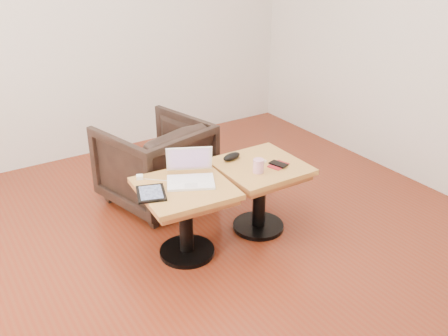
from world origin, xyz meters
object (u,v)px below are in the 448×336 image
side_table_left (185,203)px  laptop (190,174)px  side_table_right (260,181)px  armchair (155,163)px  striped_cup (258,166)px

side_table_left → laptop: 0.20m
side_table_right → armchair: bearing=120.6°
side_table_right → side_table_left: bearing=-179.7°
laptop → striped_cup: bearing=8.5°
striped_cup → armchair: 1.00m
side_table_right → laptop: size_ratio=1.46×
side_table_right → striped_cup: bearing=-132.8°
side_table_left → side_table_right: size_ratio=1.06×
side_table_right → striped_cup: striped_cup is taller
side_table_right → armchair: 0.93m
side_table_left → side_table_right: (0.62, -0.00, 0.00)m
armchair → laptop: bearing=69.5°
striped_cup → side_table_right: bearing=46.6°
armchair → striped_cup: bearing=98.5°
striped_cup → laptop: bearing=162.0°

